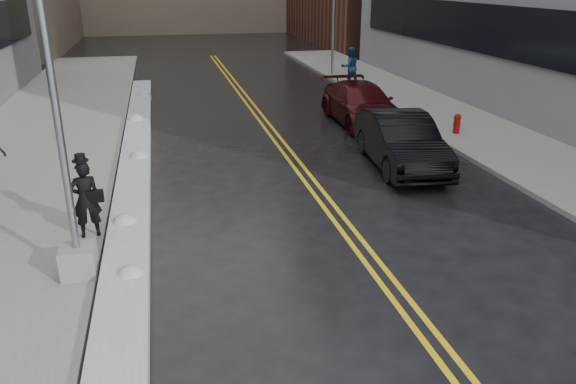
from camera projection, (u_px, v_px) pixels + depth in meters
ground at (267, 317)px, 9.78m from camera, size 160.00×160.00×0.00m
sidewalk_west at (29, 162)px, 17.67m from camera, size 5.50×50.00×0.15m
sidewalk_east at (480, 134)px, 20.93m from camera, size 4.00×50.00×0.15m
lane_line_left at (280, 148)px, 19.37m from camera, size 0.12×50.00×0.01m
lane_line_right at (288, 148)px, 19.43m from camera, size 0.12×50.00×0.01m
snow_ridge at (135, 172)px, 16.50m from camera, size 0.90×30.00×0.34m
lamppost at (63, 157)px, 10.01m from camera, size 0.65×0.65×7.62m
fire_hydrant at (457, 123)px, 20.55m from camera, size 0.26×0.26×0.73m
traffic_signal at (333, 17)px, 32.17m from camera, size 0.16×0.20×6.00m
pedestrian_fedora at (86, 199)px, 12.19m from camera, size 0.70×0.52×1.74m
pedestrian_east at (350, 67)px, 29.18m from camera, size 1.04×0.84×2.02m
car_black at (401, 141)px, 17.23m from camera, size 2.21×5.15×1.65m
car_maroon at (361, 104)px, 22.42m from camera, size 2.25×5.46×1.58m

